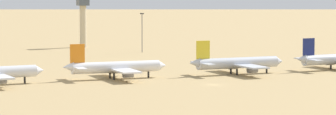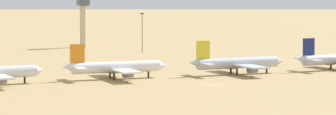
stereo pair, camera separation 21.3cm
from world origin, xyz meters
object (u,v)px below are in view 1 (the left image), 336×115
parked_jet_yellow_3 (237,63)px  control_tower (83,15)px  parked_jet_orange_2 (115,67)px  light_pole_west (142,30)px

parked_jet_yellow_3 → control_tower: 142.58m
parked_jet_orange_2 → light_pole_west: 108.67m
parked_jet_orange_2 → light_pole_west: light_pole_west is taller
control_tower → parked_jet_orange_2: bearing=-103.3°
control_tower → light_pole_west: (14.79, -41.22, -5.54)m
parked_jet_orange_2 → parked_jet_yellow_3: bearing=-1.7°
light_pole_west → parked_jet_yellow_3: bearing=-92.3°
parked_jet_orange_2 → parked_jet_yellow_3: 43.51m
parked_jet_orange_2 → parked_jet_yellow_3: parked_jet_yellow_3 is taller
light_pole_west → parked_jet_orange_2: bearing=-116.0°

